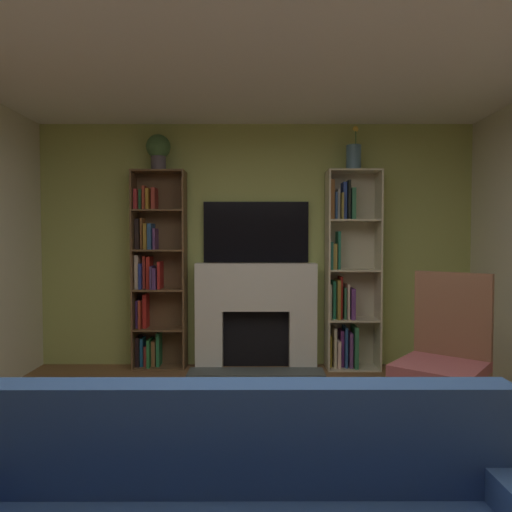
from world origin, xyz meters
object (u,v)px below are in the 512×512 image
coffee_table (244,459)px  potted_plant (158,150)px  fireplace (256,312)px  vase_with_flowers (353,157)px  bookshelf_left (154,273)px  armchair (445,353)px  tv (256,232)px  bookshelf_right (346,277)px

coffee_table → potted_plant: bearing=109.5°
fireplace → vase_with_flowers: (1.03, -0.04, 1.66)m
bookshelf_left → coffee_table: 3.06m
armchair → coffee_table: (-1.45, -1.19, -0.22)m
potted_plant → armchair: bearing=-32.7°
armchair → coffee_table: armchair is taller
tv → armchair: (1.39, -1.68, -0.92)m
tv → armchair: 2.36m
tv → coffee_table: size_ratio=1.47×
tv → bookshelf_left: (-1.09, -0.07, -0.44)m
fireplace → tv: (0.00, 0.09, 0.86)m
bookshelf_left → armchair: bearing=-32.9°
potted_plant → fireplace: bearing=1.9°
fireplace → bookshelf_left: (-1.09, 0.02, 0.42)m
fireplace → coffee_table: fireplace is taller
bookshelf_left → potted_plant: potted_plant is taller
potted_plant → coffee_table: 3.53m
tv → coffee_table: tv is taller
fireplace → armchair: (1.39, -1.59, -0.05)m
tv → fireplace: bearing=-90.0°
coffee_table → armchair: bearing=39.3°
potted_plant → bookshelf_left: bearing=140.0°
tv → vase_with_flowers: size_ratio=2.47×
fireplace → bookshelf_left: size_ratio=0.66×
fireplace → bookshelf_right: (0.97, 0.00, 0.38)m
potted_plant → vase_with_flowers: vase_with_flowers is taller
fireplace → potted_plant: size_ratio=3.68×
bookshelf_right → armchair: (0.42, -1.59, -0.43)m
coffee_table → fireplace: bearing=88.8°
potted_plant → vase_with_flowers: (2.06, -0.00, -0.07)m
bookshelf_left → potted_plant: (0.06, -0.05, 1.31)m
bookshelf_left → coffee_table: bearing=-69.7°
potted_plant → vase_with_flowers: 2.06m
armchair → bookshelf_right: bearing=104.7°
bookshelf_left → coffee_table: (1.03, -2.79, -0.70)m
bookshelf_right → vase_with_flowers: vase_with_flowers is taller
tv → bookshelf_right: bookshelf_right is taller
tv → potted_plant: potted_plant is taller
bookshelf_left → armchair: bookshelf_left is taller
bookshelf_right → potted_plant: potted_plant is taller
bookshelf_right → coffee_table: bookshelf_right is taller
tv → coffee_table: bearing=-91.2°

